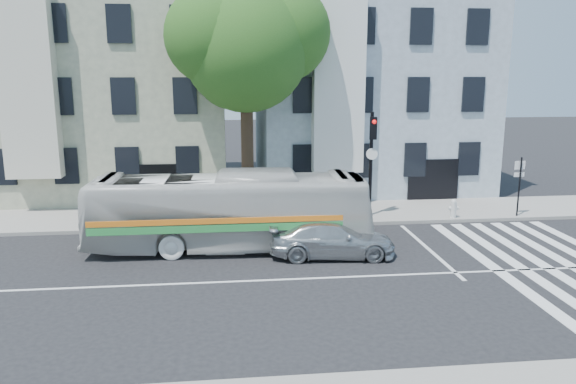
{
  "coord_description": "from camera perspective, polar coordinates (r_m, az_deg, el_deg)",
  "views": [
    {
      "loc": [
        -0.95,
        -16.85,
        6.55
      ],
      "look_at": [
        1.16,
        2.16,
        2.4
      ],
      "focal_mm": 35.0,
      "sensor_mm": 36.0,
      "label": 1
    }
  ],
  "objects": [
    {
      "name": "ground",
      "position": [
        18.1,
        -2.92,
        -8.99
      ],
      "size": [
        120.0,
        120.0,
        0.0
      ],
      "primitive_type": "plane",
      "color": "black",
      "rests_on": "ground"
    },
    {
      "name": "sidewalk_far",
      "position": [
        25.7,
        -4.01,
        -2.38
      ],
      "size": [
        80.0,
        4.0,
        0.15
      ],
      "primitive_type": "cube",
      "color": "gray",
      "rests_on": "ground"
    },
    {
      "name": "building_left",
      "position": [
        32.44,
        -17.34,
        9.84
      ],
      "size": [
        12.0,
        10.0,
        11.0
      ],
      "primitive_type": "cube",
      "color": "gray",
      "rests_on": "ground"
    },
    {
      "name": "building_right",
      "position": [
        32.85,
        7.81,
        10.3
      ],
      "size": [
        12.0,
        10.0,
        11.0
      ],
      "primitive_type": "cube",
      "color": "#8B9AA6",
      "rests_on": "ground"
    },
    {
      "name": "street_tree",
      "position": [
        25.64,
        -4.21,
        15.07
      ],
      "size": [
        7.3,
        5.9,
        11.1
      ],
      "color": "#2D2116",
      "rests_on": "ground"
    },
    {
      "name": "bus",
      "position": [
        20.88,
        -5.98,
        -1.96
      ],
      "size": [
        2.84,
        10.53,
        2.91
      ],
      "primitive_type": "imported",
      "rotation": [
        0.0,
        0.0,
        1.53
      ],
      "color": "silver",
      "rests_on": "ground"
    },
    {
      "name": "sedan",
      "position": [
        20.22,
        4.49,
        -4.76
      ],
      "size": [
        2.19,
        4.62,
        1.3
      ],
      "primitive_type": "imported",
      "rotation": [
        0.0,
        0.0,
        1.49
      ],
      "color": "#B8BCC0",
      "rests_on": "ground"
    },
    {
      "name": "hedge",
      "position": [
        24.27,
        -8.34,
        -2.33
      ],
      "size": [
        8.51,
        1.0,
        0.7
      ],
      "primitive_type": null,
      "rotation": [
        0.0,
        0.0,
        0.02
      ],
      "color": "#20591D",
      "rests_on": "sidewalk_far"
    },
    {
      "name": "traffic_signal",
      "position": [
        24.96,
        8.51,
        4.15
      ],
      "size": [
        0.49,
        0.55,
        4.79
      ],
      "rotation": [
        0.0,
        0.0,
        -0.26
      ],
      "color": "black",
      "rests_on": "ground"
    },
    {
      "name": "fire_hydrant",
      "position": [
        25.92,
        16.45,
        -1.59
      ],
      "size": [
        0.46,
        0.27,
        0.84
      ],
      "rotation": [
        0.0,
        0.0,
        0.03
      ],
      "color": "silver",
      "rests_on": "sidewalk_far"
    },
    {
      "name": "far_sign_pole",
      "position": [
        27.0,
        22.45,
        1.23
      ],
      "size": [
        0.48,
        0.17,
        2.66
      ],
      "rotation": [
        0.0,
        0.0,
        0.05
      ],
      "color": "black",
      "rests_on": "sidewalk_far"
    }
  ]
}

